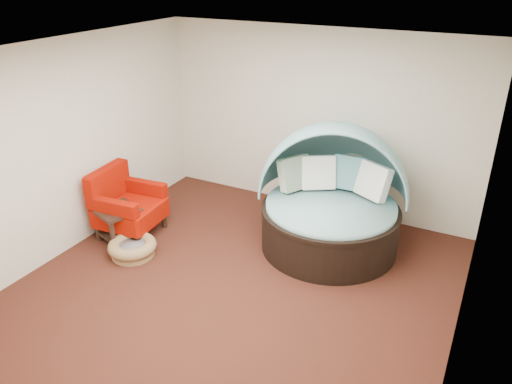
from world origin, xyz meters
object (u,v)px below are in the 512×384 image
at_px(canopy_daybed, 332,192).
at_px(side_table, 118,221).
at_px(pet_basket, 132,248).
at_px(red_armchair, 126,205).

height_order(canopy_daybed, side_table, canopy_daybed).
distance_m(canopy_daybed, side_table, 2.99).
relative_size(pet_basket, red_armchair, 0.80).
xyz_separation_m(pet_basket, side_table, (-0.40, 0.21, 0.21)).
bearing_deg(red_armchair, side_table, -80.71).
bearing_deg(side_table, canopy_daybed, 26.42).
xyz_separation_m(canopy_daybed, side_table, (-2.65, -1.32, -0.47)).
distance_m(canopy_daybed, red_armchair, 2.93).
bearing_deg(canopy_daybed, red_armchair, -175.16).
xyz_separation_m(canopy_daybed, pet_basket, (-2.25, -1.53, -0.68)).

